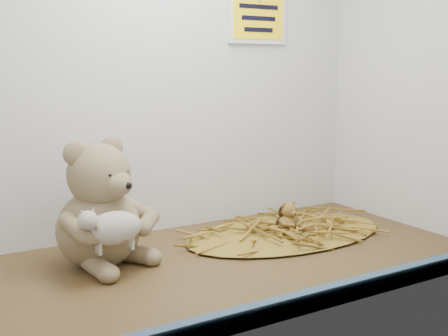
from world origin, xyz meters
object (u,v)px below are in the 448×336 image
mini_teddy_tan (289,216)px  mini_teddy_brown (284,217)px  main_teddy (98,202)px  toy_lamb (114,228)px

mini_teddy_tan → mini_teddy_brown: bearing=104.7°
main_teddy → mini_teddy_tan: main_teddy is taller
mini_teddy_tan → mini_teddy_brown: (-0.40, 1.40, -0.57)cm
main_teddy → toy_lamb: main_teddy is taller
toy_lamb → mini_teddy_tan: 48.56cm
main_teddy → mini_teddy_tan: size_ratio=3.48×
mini_teddy_brown → main_teddy: bearing=151.4°
main_teddy → toy_lamb: (0.00, -9.80, -3.19)cm
mini_teddy_brown → mini_teddy_tan: bearing=-99.7°
main_teddy → mini_teddy_brown: (47.47, -2.33, -9.24)cm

